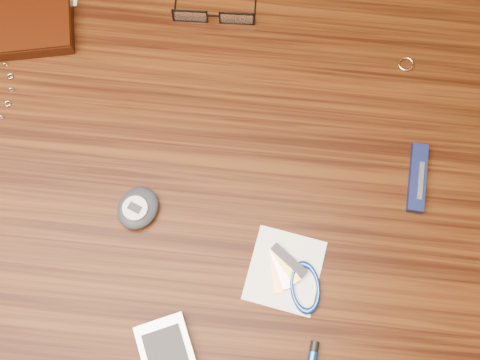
{
  "coord_description": "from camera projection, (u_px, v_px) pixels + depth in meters",
  "views": [
    {
      "loc": [
        0.05,
        -0.23,
        1.53
      ],
      "look_at": [
        0.02,
        0.02,
        0.76
      ],
      "focal_mm": 45.0,
      "sensor_mm": 36.0,
      "label": 1
    }
  ],
  "objects": [
    {
      "name": "ground",
      "position": [
        231.0,
        281.0,
        1.53
      ],
      "size": [
        3.8,
        3.8,
        0.0
      ],
      "primitive_type": "plane",
      "color": "#472814",
      "rests_on": "ground"
    },
    {
      "name": "desk",
      "position": [
        225.0,
        215.0,
        0.91
      ],
      "size": [
        1.0,
        0.7,
        0.75
      ],
      "color": "#321808",
      "rests_on": "ground"
    },
    {
      "name": "wallet_and_card",
      "position": [
        34.0,
        26.0,
        0.88
      ],
      "size": [
        0.13,
        0.16,
        0.02
      ],
      "color": "black",
      "rests_on": "desk"
    },
    {
      "name": "eyeglasses",
      "position": [
        214.0,
        13.0,
        0.89
      ],
      "size": [
        0.13,
        0.13,
        0.03
      ],
      "color": "black",
      "rests_on": "desk"
    },
    {
      "name": "gold_ring",
      "position": [
        406.0,
        64.0,
        0.88
      ],
      "size": [
        0.03,
        0.03,
        0.0
      ],
      "primitive_type": "torus",
      "rotation": [
        0.0,
        0.0,
        0.25
      ],
      "color": "#E4BA70",
      "rests_on": "desk"
    },
    {
      "name": "pedometer",
      "position": [
        138.0,
        208.0,
        0.8
      ],
      "size": [
        0.07,
        0.08,
        0.02
      ],
      "color": "#21252D",
      "rests_on": "desk"
    },
    {
      "name": "notepad_keys",
      "position": [
        295.0,
        279.0,
        0.77
      ],
      "size": [
        0.11,
        0.11,
        0.01
      ],
      "color": "white",
      "rests_on": "desk"
    },
    {
      "name": "pocket_knife",
      "position": [
        417.0,
        178.0,
        0.82
      ],
      "size": [
        0.03,
        0.1,
        0.01
      ],
      "color": "#0A1233",
      "rests_on": "desk"
    }
  ]
}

